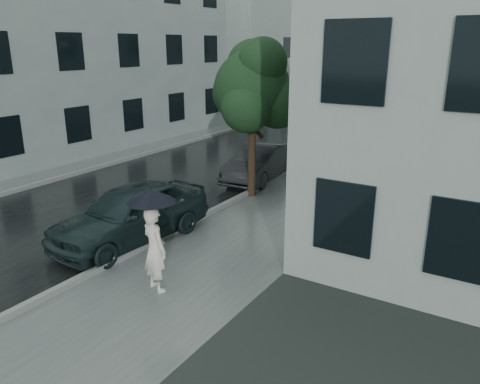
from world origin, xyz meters
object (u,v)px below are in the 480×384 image
Objects in this scene: pedestrian at (155,250)px; lamp_post at (339,92)px; street_tree at (254,88)px; car_near at (131,213)px; car_far at (259,162)px.

lamp_post is (-1.19, 13.57, 1.96)m from pedestrian.
lamp_post is (0.32, 6.97, -0.70)m from street_tree.
car_near reaches higher than car_far.
pedestrian is at bearing -80.37° from car_far.
pedestrian is 13.76m from lamp_post.
pedestrian is 0.35× the size of street_tree.
street_tree reaches higher than pedestrian.
lamp_post is 5.75m from car_far.
pedestrian is 0.36× the size of lamp_post.
lamp_post is 1.25× the size of car_far.
car_far is at bearing 96.32° from car_near.
street_tree is at bearing -59.68° from pedestrian.
car_far is at bearing -104.51° from lamp_post.
street_tree is 7.01m from lamp_post.
car_near is 6.75m from car_far.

